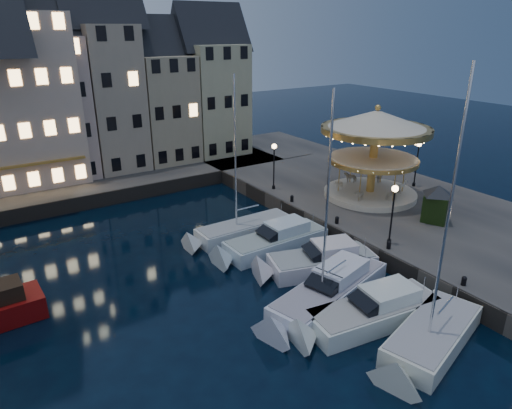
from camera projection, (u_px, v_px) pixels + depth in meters
ground at (316, 299)px, 26.97m from camera, size 160.00×160.00×0.00m
quay_east at (397, 209)px, 38.57m from camera, size 16.00×56.00×1.30m
quay_north at (66, 185)px, 44.42m from camera, size 44.00×12.00×1.30m
quaywall_e at (326, 231)px, 34.47m from camera, size 0.15×44.00×1.30m
quaywall_n at (105, 199)px, 40.78m from camera, size 48.00×0.15×1.30m
streetlamp_b at (393, 206)px, 29.98m from camera, size 0.44×0.44×4.17m
streetlamp_c at (274, 160)px, 40.48m from camera, size 0.44×0.44×4.17m
streetlamp_d at (417, 158)px, 41.21m from camera, size 0.44×0.44×4.17m
bollard_a at (464, 280)px, 25.88m from camera, size 0.30×0.30×0.57m
bollard_b at (389, 244)px, 30.16m from camera, size 0.30×0.30×0.57m
bollard_c at (337, 220)px, 34.05m from camera, size 0.30×0.30×0.57m
bollard_d at (292, 198)px, 38.33m from camera, size 0.30×0.30×0.57m
townhouse_nc at (49, 98)px, 43.03m from camera, size 6.82×8.00×14.80m
townhouse_nd at (109, 88)px, 45.79m from camera, size 5.50×8.00×15.80m
townhouse_ne at (161, 99)px, 49.13m from camera, size 6.16×8.00×12.80m
townhouse_nf at (210, 90)px, 52.05m from camera, size 6.82×8.00×13.80m
motorboat_a at (428, 341)px, 22.52m from camera, size 8.01×4.56×13.34m
motorboat_b at (368, 314)px, 24.47m from camera, size 8.79×3.62×2.15m
motorboat_c at (326, 293)px, 26.36m from camera, size 9.95×4.96×13.25m
motorboat_d at (316, 262)px, 29.85m from camera, size 8.01×4.67×2.15m
motorboat_e at (272, 242)px, 32.61m from camera, size 8.74×2.68×2.15m
motorboat_f at (239, 231)px, 34.65m from camera, size 8.69×2.30×11.58m
carousel at (375, 137)px, 37.76m from camera, size 9.02×9.02×7.89m
ticket_kiosk at (438, 197)px, 33.88m from camera, size 2.76×2.76×3.23m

